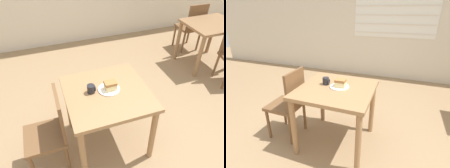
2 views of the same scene
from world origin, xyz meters
The scene contains 8 objects.
ground_plane centered at (0.00, 0.00, 0.00)m, with size 14.00×14.00×0.00m, color #997A56.
dining_table_near centered at (-0.10, 0.39, 0.62)m, with size 0.82×0.81×0.74m.
dining_table_far centered at (2.01, 1.42, 0.61)m, with size 0.81×0.68×0.75m.
chair_near_window centered at (-0.69, 0.31, 0.49)m, with size 0.39×0.39×0.90m.
chair_far_opposite centered at (2.06, 1.95, 0.49)m, with size 0.40×0.40×0.90m.
plate centered at (-0.07, 0.41, 0.75)m, with size 0.22×0.22×0.01m.
cake_slice centered at (-0.06, 0.41, 0.79)m, with size 0.11×0.09×0.09m.
coffee_mug centered at (-0.24, 0.43, 0.78)m, with size 0.08×0.07×0.08m.
Camera 1 is at (-0.60, -1.16, 2.12)m, focal length 35.00 mm.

